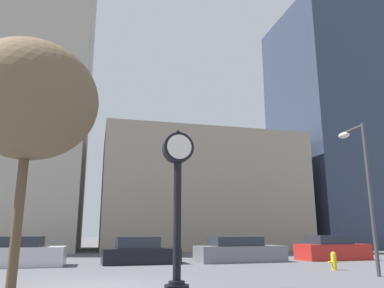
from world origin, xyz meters
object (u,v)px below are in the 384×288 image
at_px(car_black, 140,252).
at_px(car_red, 332,249).
at_px(car_grey, 239,251).
at_px(car_silver, 21,254).
at_px(fire_hydrant_near, 334,261).
at_px(street_lamp_right, 361,172).
at_px(bare_tree, 30,101).
at_px(street_clock, 178,185).

height_order(car_black, car_red, car_red).
bearing_deg(car_grey, car_red, -1.20).
bearing_deg(car_silver, fire_hydrant_near, -19.47).
bearing_deg(car_silver, car_grey, 1.66).
bearing_deg(car_black, street_lamp_right, -45.21).
relative_size(car_silver, car_grey, 0.81).
xyz_separation_m(car_black, bare_tree, (-4.10, -9.73, 4.37)).
bearing_deg(car_silver, street_lamp_right, -26.71).
relative_size(car_black, street_lamp_right, 0.68).
bearing_deg(car_black, street_clock, -92.04).
bearing_deg(car_grey, car_black, 176.97).
relative_size(car_grey, street_lamp_right, 0.84).
bearing_deg(street_clock, car_silver, 123.27).
distance_m(car_silver, fire_hydrant_near, 14.15).
bearing_deg(car_black, fire_hydrant_near, -36.23).
height_order(street_clock, car_black, street_clock).
distance_m(fire_hydrant_near, street_lamp_right, 4.09).
distance_m(car_red, street_lamp_right, 8.67).
xyz_separation_m(street_clock, car_silver, (-5.66, 8.62, -2.36)).
bearing_deg(street_lamp_right, car_black, 137.31).
distance_m(car_silver, bare_tree, 10.60).
bearing_deg(street_clock, car_red, 38.79).
height_order(car_silver, street_lamp_right, street_lamp_right).
bearing_deg(car_black, bare_tree, -115.35).
distance_m(car_silver, car_black, 5.59).
bearing_deg(car_silver, bare_tree, -80.17).
distance_m(car_black, street_lamp_right, 11.13).
height_order(street_clock, car_silver, street_clock).
xyz_separation_m(car_red, bare_tree, (-15.23, -9.82, 4.33)).
xyz_separation_m(car_grey, street_lamp_right, (2.47, -7.16, 3.33)).
height_order(car_grey, car_red, car_red).
bearing_deg(car_grey, street_clock, -123.59).
xyz_separation_m(car_grey, fire_hydrant_near, (2.33, -5.07, -0.18)).
bearing_deg(car_grey, fire_hydrant_near, -67.90).
height_order(car_black, car_grey, car_black).
bearing_deg(bare_tree, car_black, 67.17).
bearing_deg(car_red, bare_tree, -149.76).
bearing_deg(car_grey, street_lamp_right, -73.54).
xyz_separation_m(car_silver, street_lamp_right, (13.39, -7.03, 3.31)).
relative_size(fire_hydrant_near, street_lamp_right, 0.13).
bearing_deg(car_red, car_silver, 178.35).
distance_m(car_black, bare_tree, 11.42).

